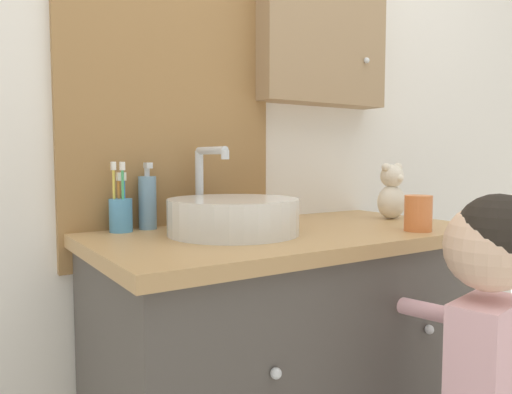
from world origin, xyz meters
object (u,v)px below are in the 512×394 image
(teddy_bear, at_px, (392,193))
(child_figure, at_px, (485,362))
(soap_dispenser, at_px, (148,202))
(drinking_cup, at_px, (418,213))
(sink_basin, at_px, (233,215))
(toothbrush_holder, at_px, (121,212))

(teddy_bear, bearing_deg, child_figure, -119.11)
(soap_dispenser, distance_m, drinking_cup, 0.74)
(soap_dispenser, bearing_deg, sink_basin, -53.50)
(toothbrush_holder, bearing_deg, sink_basin, -39.66)
(toothbrush_holder, height_order, child_figure, toothbrush_holder)
(toothbrush_holder, distance_m, child_figure, 0.94)
(child_figure, xyz_separation_m, teddy_bear, (0.29, 0.52, 0.31))
(toothbrush_holder, distance_m, drinking_cup, 0.80)
(toothbrush_holder, distance_m, teddy_bear, 0.85)
(teddy_bear, bearing_deg, toothbrush_holder, 166.96)
(sink_basin, bearing_deg, toothbrush_holder, 140.34)
(child_figure, distance_m, drinking_cup, 0.43)
(teddy_bear, xyz_separation_m, drinking_cup, (-0.15, -0.23, -0.04))
(sink_basin, height_order, toothbrush_holder, sink_basin)
(toothbrush_holder, xyz_separation_m, drinking_cup, (0.68, -0.42, -0.00))
(child_figure, bearing_deg, sink_basin, 120.30)
(soap_dispenser, distance_m, teddy_bear, 0.77)
(soap_dispenser, relative_size, drinking_cup, 1.91)
(drinking_cup, bearing_deg, soap_dispenser, 144.29)
(sink_basin, bearing_deg, child_figure, -59.70)
(child_figure, distance_m, teddy_bear, 0.67)
(toothbrush_holder, bearing_deg, drinking_cup, -31.57)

